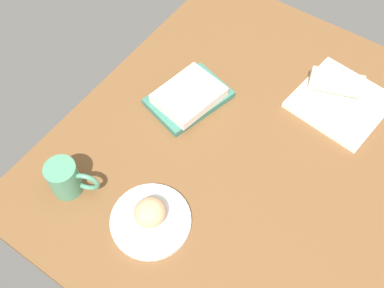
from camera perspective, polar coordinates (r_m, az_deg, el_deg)
dining_table at (r=121.01cm, az=6.50°, el=-0.34°), size 110.00×90.00×4.00cm
round_plate at (r=107.80cm, az=-5.28°, el=-9.74°), size 19.28×19.28×1.40cm
scone_pastry at (r=104.73cm, az=-5.36°, el=-8.65°), size 8.15×7.87×5.84cm
square_plate at (r=132.14cm, az=18.40°, el=5.09°), size 26.09×26.09×1.60cm
sauce_cup at (r=128.47cm, az=19.92°, el=3.94°), size 4.59×4.59×2.47cm
breakfast_wrap at (r=130.94cm, az=17.89°, el=7.53°), size 10.96×15.71×6.54cm
book_stack at (r=124.74cm, az=-0.41°, el=6.06°), size 24.81×20.19×4.99cm
coffee_mug at (r=111.70cm, az=-15.80°, el=-4.24°), size 7.99×12.23×9.64cm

